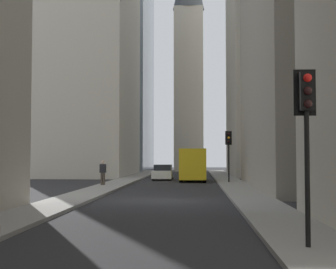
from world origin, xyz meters
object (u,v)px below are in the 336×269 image
at_px(traffic_light_foreground, 307,115).
at_px(delivery_truck, 193,165).
at_px(sedan_white, 163,173).
at_px(pedestrian, 103,172).
at_px(traffic_light_midblock, 229,144).

bearing_deg(traffic_light_foreground, delivery_truck, 5.37).
bearing_deg(sedan_white, pedestrian, 160.29).
distance_m(sedan_white, traffic_light_midblock, 8.57).
distance_m(delivery_truck, traffic_light_foreground, 30.61).
bearing_deg(delivery_truck, traffic_light_foreground, -174.63).
height_order(delivery_truck, sedan_white, delivery_truck).
height_order(sedan_white, traffic_light_midblock, traffic_light_midblock).
xyz_separation_m(traffic_light_midblock, pedestrian, (-4.22, 9.33, -2.04)).
xyz_separation_m(sedan_white, traffic_light_foreground, (-32.44, -5.66, 2.52)).
height_order(traffic_light_foreground, traffic_light_midblock, traffic_light_foreground).
height_order(delivery_truck, pedestrian, delivery_truck).
xyz_separation_m(delivery_truck, sedan_white, (2.01, 2.80, -0.80)).
xyz_separation_m(traffic_light_foreground, pedestrian, (22.31, 9.29, -2.08)).
height_order(sedan_white, traffic_light_foreground, traffic_light_foreground).
xyz_separation_m(sedan_white, traffic_light_midblock, (-5.91, -5.70, 2.48)).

